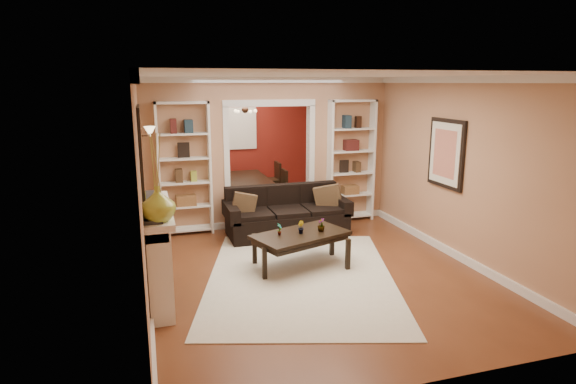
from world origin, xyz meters
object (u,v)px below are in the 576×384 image
object	(u,v)px
sofa	(287,212)
dining_table	(247,191)
coffee_table	(300,250)
bookshelf_right	(351,161)
fireplace	(160,253)
bookshelf_left	(185,169)

from	to	relation	value
sofa	dining_table	size ratio (longest dim) A/B	1.24
sofa	coffee_table	size ratio (longest dim) A/B	1.60
bookshelf_right	fireplace	world-z (taller)	bookshelf_right
coffee_table	bookshelf_right	distance (m)	2.82
bookshelf_left	sofa	bearing A→B (deg)	-19.21
bookshelf_right	fireplace	bearing A→B (deg)	-145.20
coffee_table	fireplace	world-z (taller)	fireplace
dining_table	sofa	bearing A→B (deg)	-174.21
bookshelf_left	fireplace	world-z (taller)	bookshelf_left
sofa	fireplace	size ratio (longest dim) A/B	1.26
bookshelf_left	bookshelf_right	bearing A→B (deg)	0.00
coffee_table	bookshelf_left	size ratio (longest dim) A/B	0.58
bookshelf_left	fireplace	xyz separation A→B (m)	(-0.54, -2.53, -0.57)
sofa	coffee_table	bearing A→B (deg)	-99.26
sofa	bookshelf_left	world-z (taller)	bookshelf_left
fireplace	dining_table	world-z (taller)	fireplace
sofa	bookshelf_right	world-z (taller)	bookshelf_right
bookshelf_left	dining_table	size ratio (longest dim) A/B	1.33
sofa	coffee_table	world-z (taller)	sofa
fireplace	coffee_table	bearing A→B (deg)	13.00
bookshelf_right	sofa	bearing A→B (deg)	-158.00
bookshelf_right	fireplace	distance (m)	4.47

